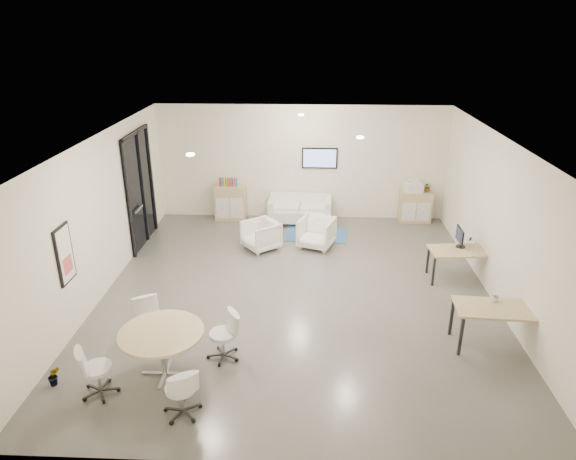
% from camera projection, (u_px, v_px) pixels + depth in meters
% --- Properties ---
extents(room_shell, '(9.60, 10.60, 4.80)m').
position_uv_depth(room_shell, '(297.00, 221.00, 10.14)').
color(room_shell, '#55544E').
rests_on(room_shell, ground).
extents(glass_door, '(0.09, 1.90, 2.85)m').
position_uv_depth(glass_door, '(140.00, 186.00, 12.65)').
color(glass_door, black).
rests_on(glass_door, room_shell).
extents(artwork, '(0.05, 0.54, 1.04)m').
position_uv_depth(artwork, '(65.00, 255.00, 8.84)').
color(artwork, black).
rests_on(artwork, room_shell).
extents(wall_tv, '(0.98, 0.06, 0.58)m').
position_uv_depth(wall_tv, '(320.00, 158.00, 14.19)').
color(wall_tv, black).
rests_on(wall_tv, room_shell).
extents(ceiling_spots, '(3.14, 4.14, 0.03)m').
position_uv_depth(ceiling_spots, '(289.00, 133.00, 10.32)').
color(ceiling_spots, '#FFEAC6').
rests_on(ceiling_spots, room_shell).
extents(sideboard_left, '(0.87, 0.45, 0.98)m').
position_uv_depth(sideboard_left, '(231.00, 202.00, 14.57)').
color(sideboard_left, tan).
rests_on(sideboard_left, room_shell).
extents(sideboard_right, '(0.89, 0.43, 0.89)m').
position_uv_depth(sideboard_right, '(415.00, 207.00, 14.39)').
color(sideboard_right, tan).
rests_on(sideboard_right, room_shell).
extents(books, '(0.50, 0.14, 0.22)m').
position_uv_depth(books, '(228.00, 182.00, 14.34)').
color(books, red).
rests_on(books, sideboard_left).
extents(printer, '(0.52, 0.45, 0.33)m').
position_uv_depth(printer, '(413.00, 186.00, 14.17)').
color(printer, white).
rests_on(printer, sideboard_right).
extents(loveseat, '(1.76, 0.94, 0.65)m').
position_uv_depth(loveseat, '(300.00, 210.00, 14.37)').
color(loveseat, silver).
rests_on(loveseat, room_shell).
extents(blue_rug, '(1.67, 1.16, 0.01)m').
position_uv_depth(blue_rug, '(316.00, 234.00, 13.65)').
color(blue_rug, '#315E98').
rests_on(blue_rug, room_shell).
extents(armchair_left, '(1.04, 1.05, 0.79)m').
position_uv_depth(armchair_left, '(261.00, 234.00, 12.67)').
color(armchair_left, silver).
rests_on(armchair_left, room_shell).
extents(armchair_right, '(1.01, 0.98, 0.83)m').
position_uv_depth(armchair_right, '(316.00, 231.00, 12.77)').
color(armchair_right, silver).
rests_on(armchair_right, room_shell).
extents(desk_rear, '(1.43, 0.80, 0.72)m').
position_uv_depth(desk_rear, '(462.00, 253.00, 11.05)').
color(desk_rear, tan).
rests_on(desk_rear, room_shell).
extents(desk_front, '(1.49, 0.81, 0.75)m').
position_uv_depth(desk_front, '(498.00, 312.00, 8.76)').
color(desk_front, tan).
rests_on(desk_front, room_shell).
extents(monitor, '(0.20, 0.50, 0.44)m').
position_uv_depth(monitor, '(460.00, 237.00, 11.07)').
color(monitor, black).
rests_on(monitor, desk_rear).
extents(round_table, '(1.33, 1.33, 0.81)m').
position_uv_depth(round_table, '(161.00, 336.00, 7.99)').
color(round_table, tan).
rests_on(round_table, room_shell).
extents(meeting_chairs, '(2.52, 2.52, 0.82)m').
position_uv_depth(meeting_chairs, '(163.00, 353.00, 8.11)').
color(meeting_chairs, white).
rests_on(meeting_chairs, room_shell).
extents(plant_cabinet, '(0.27, 0.29, 0.21)m').
position_uv_depth(plant_cabinet, '(428.00, 188.00, 14.17)').
color(plant_cabinet, '#3F7F3F').
rests_on(plant_cabinet, sideboard_right).
extents(plant_floor, '(0.28, 0.38, 0.15)m').
position_uv_depth(plant_floor, '(55.00, 381.00, 8.00)').
color(plant_floor, '#3F7F3F').
rests_on(plant_floor, room_shell).
extents(cup, '(0.15, 0.14, 0.12)m').
position_uv_depth(cup, '(496.00, 298.00, 8.90)').
color(cup, white).
rests_on(cup, desk_front).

